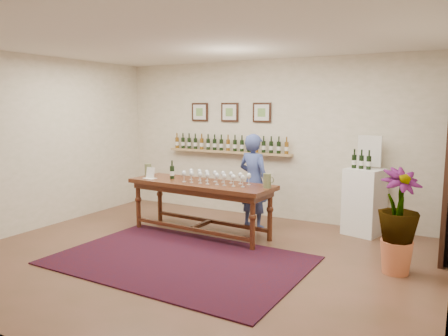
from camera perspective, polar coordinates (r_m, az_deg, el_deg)
The scene contains 14 objects.
ground at distance 5.93m, azimuth -3.80°, elevation -11.54°, with size 6.00×6.00×0.00m, color brown.
room_shell at distance 6.68m, azimuth 20.69°, elevation 0.06°, with size 6.00×6.00×6.00m.
rug at distance 5.82m, azimuth -5.84°, elevation -11.89°, with size 3.19×2.13×0.02m, color #490D0E.
tasting_table at distance 6.77m, azimuth -3.07°, elevation -2.87°, with size 2.39×0.89×0.83m.
table_glasses at distance 6.62m, azimuth -1.11°, elevation -1.21°, with size 1.32×0.31×0.18m, color silver, non-canonical shape.
table_bottles at distance 7.09m, azimuth -6.64°, elevation -0.23°, with size 0.27×0.15×0.28m, color black, non-canonical shape.
pitcher_left at distance 7.42m, azimuth -9.90°, elevation -0.24°, with size 0.13×0.13×0.20m, color #5F653F, non-canonical shape.
pitcher_right at distance 6.26m, azimuth 5.65°, elevation -1.67°, with size 0.13×0.13×0.21m, color #5F653F, non-canonical shape.
menu_card at distance 7.17m, azimuth -9.59°, elevation -0.62°, with size 0.20×0.14×0.18m, color silver.
display_pedestal at distance 7.16m, azimuth 17.87°, elevation -4.19°, with size 0.52×0.52×1.04m, color white.
pedestal_bottles at distance 7.02m, azimuth 17.51°, elevation 0.96°, with size 0.26×0.07×0.26m, color black, non-canonical shape.
info_sign at distance 7.16m, azimuth 18.47°, elevation 2.13°, with size 0.39×0.02×0.53m, color silver.
potted_plant at distance 5.59m, azimuth 21.78°, elevation -6.48°, with size 0.82×0.82×1.10m.
person at distance 7.13m, azimuth 3.90°, elevation -1.75°, with size 0.57×0.37×1.55m, color #35447F.
Camera 1 is at (3.03, -4.70, 1.99)m, focal length 35.00 mm.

